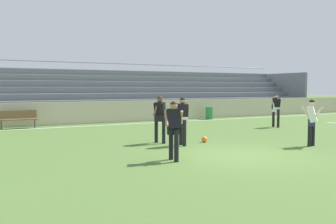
{
  "coord_description": "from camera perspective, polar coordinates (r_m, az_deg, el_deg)",
  "views": [
    {
      "loc": [
        -6.99,
        -8.69,
        2.04
      ],
      "look_at": [
        0.07,
        4.55,
        1.04
      ],
      "focal_mm": 39.21,
      "sensor_mm": 36.0,
      "label": 1
    }
  ],
  "objects": [
    {
      "name": "soccer_ball",
      "position": [
        13.78,
        5.68,
        -4.25
      ],
      "size": [
        0.22,
        0.22,
        0.22
      ],
      "primitive_type": "sphere",
      "color": "orange",
      "rests_on": "ground"
    },
    {
      "name": "ground_plane",
      "position": [
        11.33,
        10.66,
        -6.62
      ],
      "size": [
        160.0,
        160.0,
        0.0
      ],
      "primitive_type": "plane",
      "color": "#4C6B30"
    },
    {
      "name": "player_dark_overlapping",
      "position": [
        12.87,
        2.3,
        -0.75
      ],
      "size": [
        0.6,
        0.43,
        1.7
      ],
      "color": "black",
      "rests_on": "ground"
    },
    {
      "name": "player_dark_trailing_run",
      "position": [
        13.43,
        -1.27,
        -0.48
      ],
      "size": [
        0.75,
        0.5,
        1.73
      ],
      "color": "black",
      "rests_on": "ground"
    },
    {
      "name": "player_dark_pressing_high",
      "position": [
        10.17,
        0.89,
        -2.09
      ],
      "size": [
        0.63,
        0.49,
        1.67
      ],
      "color": "black",
      "rests_on": "ground"
    },
    {
      "name": "trash_bin",
      "position": [
        23.84,
        6.45,
        -0.16
      ],
      "size": [
        0.48,
        0.48,
        0.8
      ],
      "primitive_type": "cylinder",
      "color": "#2D7F3D",
      "rests_on": "ground"
    },
    {
      "name": "field_line_sideline",
      "position": [
        20.42,
        -7.9,
        -1.95
      ],
      "size": [
        44.0,
        0.12,
        0.01
      ],
      "primitive_type": "cube",
      "color": "white",
      "rests_on": "ground"
    },
    {
      "name": "sideline_wall",
      "position": [
        21.61,
        -9.12,
        0.02
      ],
      "size": [
        48.0,
        0.16,
        1.26
      ],
      "primitive_type": "cube",
      "color": "beige",
      "rests_on": "ground"
    },
    {
      "name": "player_white_challenging",
      "position": [
        13.68,
        21.44,
        -0.95
      ],
      "size": [
        0.53,
        0.67,
        1.63
      ],
      "color": "black",
      "rests_on": "ground"
    },
    {
      "name": "player_dark_wide_right",
      "position": [
        19.63,
        16.45,
        0.71
      ],
      "size": [
        0.68,
        0.5,
        1.72
      ],
      "color": "black",
      "rests_on": "ground"
    },
    {
      "name": "bench_near_wall_gap",
      "position": [
        19.79,
        -22.28,
        -0.8
      ],
      "size": [
        1.8,
        0.4,
        0.9
      ],
      "color": "brown",
      "rests_on": "ground"
    },
    {
      "name": "bleacher_stand",
      "position": [
        25.88,
        -3.72,
        3.12
      ],
      "size": [
        26.89,
        5.17,
        3.87
      ],
      "color": "#9EA3AD",
      "rests_on": "ground"
    }
  ]
}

